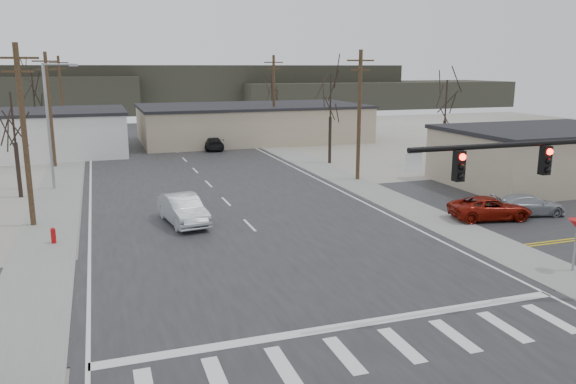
{
  "coord_description": "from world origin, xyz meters",
  "views": [
    {
      "loc": [
        -7.75,
        -21.39,
        8.76
      ],
      "look_at": [
        1.12,
        4.6,
        2.6
      ],
      "focal_mm": 35.0,
      "sensor_mm": 36.0,
      "label": 1
    }
  ],
  "objects_px": {
    "car_parked_silver": "(529,205)",
    "car_parked_red": "(490,208)",
    "car_far_a": "(212,143)",
    "traffic_signal_mast": "(567,185)",
    "sedan_crossing": "(183,209)",
    "car_far_b": "(167,133)",
    "fire_hydrant": "(53,236)"
  },
  "relations": [
    {
      "from": "fire_hydrant",
      "to": "traffic_signal_mast",
      "type": "bearing_deg",
      "value": -38.13
    },
    {
      "from": "car_parked_silver",
      "to": "sedan_crossing",
      "type": "bearing_deg",
      "value": 88.73
    },
    {
      "from": "sedan_crossing",
      "to": "car_parked_silver",
      "type": "bearing_deg",
      "value": -22.16
    },
    {
      "from": "car_far_a",
      "to": "car_far_b",
      "type": "distance_m",
      "value": 10.73
    },
    {
      "from": "car_far_b",
      "to": "car_parked_silver",
      "type": "relative_size",
      "value": 1.02
    },
    {
      "from": "traffic_signal_mast",
      "to": "fire_hydrant",
      "type": "relative_size",
      "value": 10.29
    },
    {
      "from": "car_parked_red",
      "to": "traffic_signal_mast",
      "type": "bearing_deg",
      "value": 162.56
    },
    {
      "from": "sedan_crossing",
      "to": "car_far_b",
      "type": "height_order",
      "value": "sedan_crossing"
    },
    {
      "from": "traffic_signal_mast",
      "to": "car_parked_silver",
      "type": "height_order",
      "value": "traffic_signal_mast"
    },
    {
      "from": "sedan_crossing",
      "to": "car_far_a",
      "type": "bearing_deg",
      "value": 66.94
    },
    {
      "from": "sedan_crossing",
      "to": "traffic_signal_mast",
      "type": "bearing_deg",
      "value": -62.9
    },
    {
      "from": "sedan_crossing",
      "to": "car_far_b",
      "type": "xyz_separation_m",
      "value": [
        3.82,
        38.34,
        -0.07
      ]
    },
    {
      "from": "car_far_b",
      "to": "car_far_a",
      "type": "bearing_deg",
      "value": -48.52
    },
    {
      "from": "car_far_b",
      "to": "car_parked_silver",
      "type": "bearing_deg",
      "value": -46.84
    },
    {
      "from": "car_far_b",
      "to": "car_parked_silver",
      "type": "xyz_separation_m",
      "value": [
        16.08,
        -43.14,
        -0.14
      ]
    },
    {
      "from": "sedan_crossing",
      "to": "car_far_a",
      "type": "relative_size",
      "value": 1.04
    },
    {
      "from": "car_far_a",
      "to": "traffic_signal_mast",
      "type": "bearing_deg",
      "value": 95.18
    },
    {
      "from": "traffic_signal_mast",
      "to": "sedan_crossing",
      "type": "distance_m",
      "value": 19.82
    },
    {
      "from": "fire_hydrant",
      "to": "car_far_a",
      "type": "height_order",
      "value": "car_far_a"
    },
    {
      "from": "fire_hydrant",
      "to": "car_parked_silver",
      "type": "xyz_separation_m",
      "value": [
        26.64,
        -3.21,
        0.2
      ]
    },
    {
      "from": "traffic_signal_mast",
      "to": "sedan_crossing",
      "type": "relative_size",
      "value": 1.8
    },
    {
      "from": "traffic_signal_mast",
      "to": "car_parked_red",
      "type": "relative_size",
      "value": 1.9
    },
    {
      "from": "car_far_a",
      "to": "car_parked_red",
      "type": "height_order",
      "value": "car_far_a"
    },
    {
      "from": "car_far_a",
      "to": "car_parked_silver",
      "type": "bearing_deg",
      "value": 110.83
    },
    {
      "from": "car_far_a",
      "to": "car_parked_silver",
      "type": "height_order",
      "value": "car_far_a"
    },
    {
      "from": "traffic_signal_mast",
      "to": "car_parked_silver",
      "type": "relative_size",
      "value": 2.1
    },
    {
      "from": "car_parked_silver",
      "to": "car_parked_red",
      "type": "bearing_deg",
      "value": 102.54
    },
    {
      "from": "sedan_crossing",
      "to": "car_far_b",
      "type": "distance_m",
      "value": 38.53
    },
    {
      "from": "car_far_a",
      "to": "car_parked_red",
      "type": "relative_size",
      "value": 1.01
    },
    {
      "from": "fire_hydrant",
      "to": "car_far_a",
      "type": "distance_m",
      "value": 32.91
    },
    {
      "from": "traffic_signal_mast",
      "to": "car_far_a",
      "type": "distance_m",
      "value": 44.35
    },
    {
      "from": "traffic_signal_mast",
      "to": "fire_hydrant",
      "type": "bearing_deg",
      "value": 141.87
    }
  ]
}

